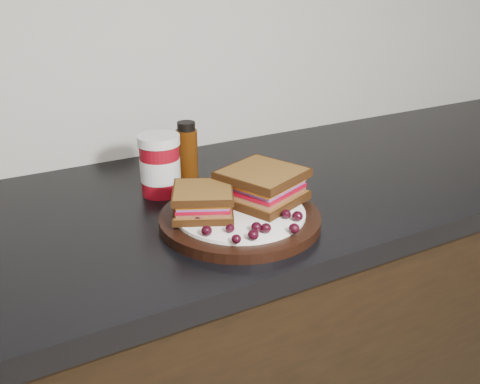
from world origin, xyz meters
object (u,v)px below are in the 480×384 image
object	(u,v)px
plate	(240,219)
condiment_jar	(160,165)
sandwich_left	(203,201)
oil_bottle	(187,151)

from	to	relation	value
plate	condiment_jar	bearing A→B (deg)	110.06
plate	condiment_jar	size ratio (longest dim) A/B	2.35
plate	condiment_jar	world-z (taller)	condiment_jar
sandwich_left	condiment_jar	distance (m)	0.17
sandwich_left	oil_bottle	size ratio (longest dim) A/B	0.82
condiment_jar	oil_bottle	world-z (taller)	oil_bottle
plate	oil_bottle	xyz separation A→B (m)	(0.01, 0.24, 0.05)
sandwich_left	condiment_jar	world-z (taller)	condiment_jar
plate	oil_bottle	bearing A→B (deg)	88.06
condiment_jar	oil_bottle	distance (m)	0.09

